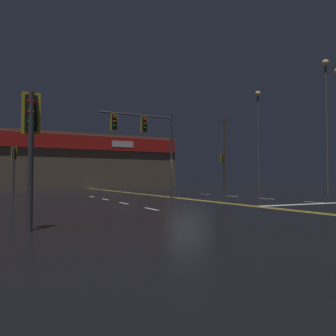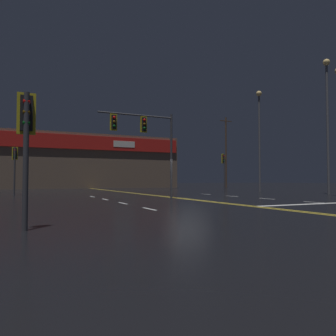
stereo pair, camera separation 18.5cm
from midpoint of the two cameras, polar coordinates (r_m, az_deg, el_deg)
ground_plane at (r=20.15m, az=3.64°, el=-5.42°), size 200.00×200.00×0.00m
road_markings at (r=19.60m, az=7.48°, el=-5.49°), size 13.83×60.00×0.01m
traffic_signal_median at (r=20.17m, az=-4.19°, el=6.26°), size 4.80×0.36×5.37m
traffic_signal_corner_southwest at (r=8.40m, az=-22.89°, el=6.33°), size 0.42×0.36×3.24m
traffic_signal_corner_northeast at (r=33.88m, az=9.85°, el=0.74°), size 0.42×0.36×3.86m
traffic_signal_corner_northwest at (r=27.94m, az=-24.96°, el=1.32°), size 0.42×0.36×3.73m
streetlight_near_left at (r=34.97m, az=15.76°, el=6.75°), size 0.56×0.56×10.32m
streetlight_far_left at (r=30.45m, az=26.15°, el=9.14°), size 0.56×0.56×11.22m
building_backdrop at (r=51.66m, az=-14.24°, el=0.96°), size 26.78×10.23×7.73m
utility_pole_row at (r=44.95m, az=-15.34°, el=4.46°), size 47.08×0.26×12.71m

